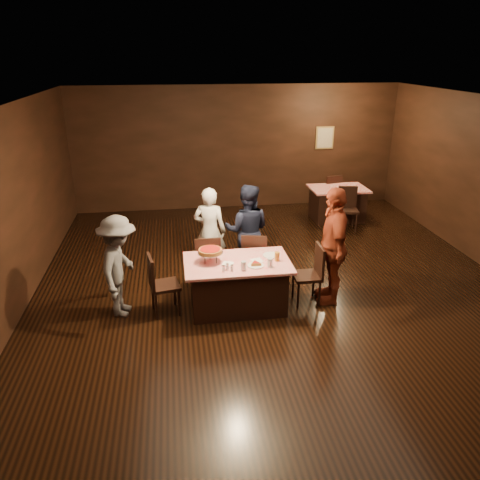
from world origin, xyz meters
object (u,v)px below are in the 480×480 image
Objects in this scene: diner_grey_knit at (119,266)px; pizza_stand at (210,251)px; glass_amber at (277,257)px; chair_end_left at (165,284)px; glass_front_left at (244,266)px; chair_back_far at (329,193)px; glass_front_right at (270,263)px; chair_far_left at (207,261)px; main_table at (237,285)px; diner_white_jacket at (210,231)px; diner_navy_hoodie at (247,230)px; chair_end_right at (307,275)px; chair_back_near at (348,209)px; diner_red_shirt at (333,246)px; chair_far_right at (254,258)px; back_table at (337,204)px; plate_empty at (271,255)px.

pizza_stand is (1.35, -0.02, 0.17)m from diner_grey_knit.
pizza_stand reaches higher than glass_amber.
chair_end_left is 6.79× the size of glass_front_left.
chair_back_far is 5.19m from glass_front_right.
glass_front_left is at bearing -115.42° from chair_end_left.
pizza_stand is (0.00, -0.70, 0.48)m from chair_far_left.
diner_white_jacket is at bearing 103.09° from main_table.
diner_navy_hoodie reaches higher than chair_far_left.
chair_end_right is 3.51m from chair_back_near.
diner_navy_hoodie is at bearing -125.66° from diner_red_shirt.
diner_red_shirt reaches higher than chair_back_far.
main_table is 0.85m from chair_far_right.
diner_white_jacket is at bearing -141.62° from chair_back_near.
back_table is at bearing 58.31° from glass_front_right.
back_table is at bearing 100.22° from chair_back_near.
main_table is 4.21× the size of pizza_stand.
plate_empty is 0.68m from glass_front_left.
chair_end_right reaches higher than back_table.
diner_navy_hoodie is at bearing -133.69° from chair_back_near.
chair_far_left is 1.00× the size of chair_back_far.
chair_end_left and chair_back_near have the same top height.
main_table is 0.55m from glass_front_left.
chair_end_left is 5.01m from chair_back_near.
diner_navy_hoodie is 11.76× the size of glass_amber.
glass_front_right is (-2.45, -4.57, 0.37)m from chair_back_far.
chair_back_near is at bearing -63.77° from chair_end_left.
chair_end_right reaches higher than plate_empty.
back_table is at bearing 56.64° from plate_empty.
chair_back_near is at bearing 41.97° from pizza_stand.
main_table is 1.59m from diner_red_shirt.
diner_white_jacket reaches higher than pizza_stand.
chair_end_left is 2.50× the size of pizza_stand.
diner_navy_hoodie is at bearing 73.71° from main_table.
chair_back_far is at bearing 62.24° from glass_amber.
chair_far_right is at bearing 113.25° from diner_navy_hoodie.
chair_back_far is at bearing 52.29° from pizza_stand.
chair_end_right is at bearing -1.91° from pizza_stand.
chair_end_left is 1.00× the size of chair_end_right.
main_table is 1.27m from diner_navy_hoodie.
pizza_stand is 2.71× the size of glass_front_right.
diner_grey_knit is 1.83m from glass_front_left.
chair_end_left reaches higher than glass_front_right.
glass_front_right is (-2.45, -3.27, 0.37)m from chair_back_near.
chair_end_right reaches higher than main_table.
glass_front_left is at bearing 84.83° from chair_far_right.
diner_grey_knit is 2.30m from plate_empty.
chair_end_left reaches higher than back_table.
back_table is 4.29m from plate_empty.
plate_empty is (-2.35, -2.87, 0.30)m from chair_back_near.
diner_red_shirt reaches higher than main_table.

